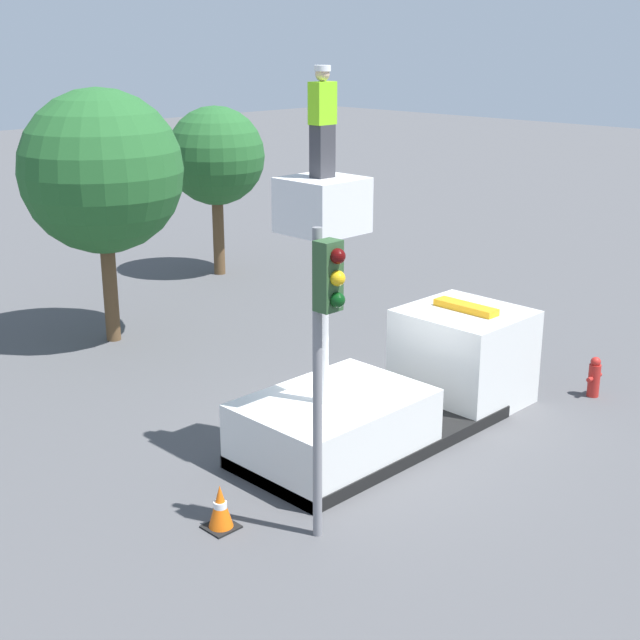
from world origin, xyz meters
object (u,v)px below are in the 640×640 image
worker (322,122)px  tree_left_bg (102,172)px  tree_right_bg (216,157)px  traffic_light_pole (325,326)px  traffic_cone_rear (220,508)px  fire_hydrant (594,377)px  bucket_truck (398,386)px

worker → tree_left_bg: worker is taller
tree_left_bg → tree_right_bg: size_ratio=1.17×
traffic_light_pole → traffic_cone_rear: (-0.93, 1.35, -3.06)m
fire_hydrant → tree_right_bg: bearing=86.5°
traffic_light_pole → tree_right_bg: 16.22m
tree_left_bg → traffic_light_pole: bearing=-105.5°
worker → tree_left_bg: 8.83m
worker → tree_right_bg: 14.00m
traffic_cone_rear → tree_right_bg: size_ratio=0.14×
traffic_light_pole → fire_hydrant: 8.57m
worker → traffic_cone_rear: size_ratio=2.38×
worker → tree_left_bg: (1.14, 8.57, -1.79)m
bucket_truck → tree_left_bg: bearing=96.0°
traffic_light_pole → fire_hydrant: traffic_light_pole is taller
bucket_truck → traffic_cone_rear: bucket_truck is taller
worker → traffic_cone_rear: bearing=-171.2°
tree_right_bg → traffic_cone_rear: bearing=-128.7°
traffic_cone_rear → tree_right_bg: bearing=51.3°
bucket_truck → fire_hydrant: size_ratio=7.52×
fire_hydrant → traffic_cone_rear: size_ratio=1.20×
bucket_truck → tree_right_bg: (5.12, 11.81, 2.81)m
bucket_truck → traffic_light_pole: bearing=-155.0°
traffic_light_pole → tree_left_bg: size_ratio=0.78×
tree_left_bg → fire_hydrant: bearing=-63.5°
bucket_truck → traffic_cone_rear: (-4.69, -0.41, -0.58)m
fire_hydrant → tree_right_bg: size_ratio=0.17×
fire_hydrant → traffic_cone_rear: fire_hydrant is taller
worker → traffic_cone_rear: worker is taller
tree_right_bg → traffic_light_pole: bearing=-123.2°
fire_hydrant → tree_left_bg: size_ratio=0.14×
tree_left_bg → tree_right_bg: (6.03, 3.24, -0.48)m
traffic_cone_rear → tree_left_bg: 10.48m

